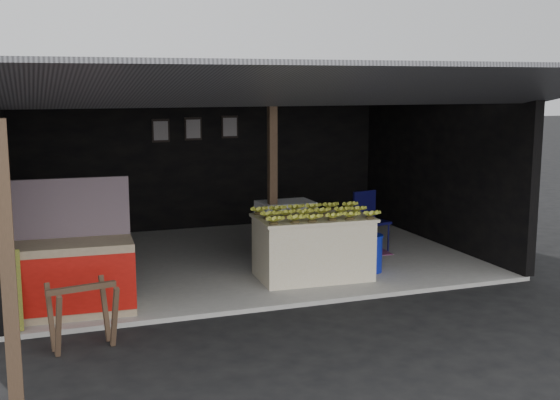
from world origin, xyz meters
name	(u,v)px	position (x,y,z in m)	size (l,w,h in m)	color
ground	(300,307)	(0.00, 0.00, 0.00)	(80.00, 80.00, 0.00)	black
concrete_slab	(242,258)	(0.00, 2.50, 0.03)	(7.00, 5.00, 0.06)	gray
shophouse	(235,126)	(0.00, 2.82, 2.10)	(7.40, 7.29, 3.02)	black
banana_table	(313,247)	(0.59, 1.01, 0.50)	(1.64, 1.06, 0.88)	silver
banana_pile	(313,210)	(0.59, 1.01, 1.02)	(1.47, 0.88, 0.17)	yellow
white_crate	(286,231)	(0.56, 2.04, 0.52)	(0.84, 0.58, 0.92)	white
neighbor_stall	(67,274)	(-2.74, 0.57, 0.54)	(1.57, 0.78, 1.59)	#998466
sawhorse	(82,309)	(-2.65, -0.53, 0.44)	(0.73, 0.72, 0.70)	#4E3627
water_barrel	(370,254)	(1.49, 1.02, 0.32)	(0.35, 0.35, 0.52)	#0D1C99
plastic_chair	(368,215)	(2.09, 2.26, 0.63)	(0.55, 0.55, 0.96)	#0A0935
magenta_rug	(338,251)	(1.59, 2.33, 0.07)	(1.50, 1.00, 0.01)	#7D1B62
picture_frames	(195,129)	(-0.17, 4.89, 1.93)	(1.62, 0.04, 0.46)	black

